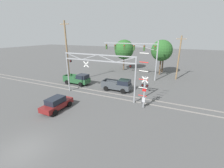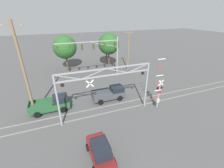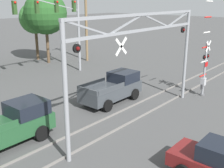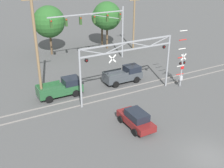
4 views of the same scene
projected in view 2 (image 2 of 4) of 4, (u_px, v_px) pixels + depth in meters
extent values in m
cube|color=gray|center=(106.00, 113.00, 18.83)|extent=(80.00, 0.08, 0.10)
cube|color=gray|center=(103.00, 107.00, 20.05)|extent=(80.00, 0.08, 0.10)
cylinder|color=gray|center=(58.00, 102.00, 15.57)|extent=(0.20, 0.20, 6.11)
cylinder|color=gray|center=(146.00, 86.00, 19.05)|extent=(0.20, 0.20, 6.11)
cube|color=gray|center=(106.00, 76.00, 16.38)|extent=(10.93, 0.14, 0.14)
cube|color=gray|center=(106.00, 69.00, 16.03)|extent=(10.93, 0.14, 0.14)
cube|color=gray|center=(68.00, 77.00, 14.90)|extent=(2.71, 0.08, 0.88)
cube|color=gray|center=(94.00, 74.00, 15.77)|extent=(2.71, 0.08, 0.88)
cube|color=gray|center=(117.00, 71.00, 16.64)|extent=(2.71, 0.08, 0.88)
cube|color=gray|center=(139.00, 68.00, 17.51)|extent=(2.71, 0.08, 0.88)
cylinder|color=black|center=(62.00, 85.00, 15.02)|extent=(0.38, 0.10, 0.38)
sphere|color=#590C0C|center=(62.00, 85.00, 14.96)|extent=(0.18, 0.18, 0.18)
cylinder|color=gray|center=(62.00, 83.00, 14.92)|extent=(0.04, 0.04, 0.10)
cylinder|color=black|center=(143.00, 73.00, 18.04)|extent=(0.38, 0.10, 0.38)
sphere|color=#590C0C|center=(143.00, 73.00, 17.98)|extent=(0.18, 0.18, 0.18)
cylinder|color=gray|center=(143.00, 71.00, 17.94)|extent=(0.04, 0.04, 0.10)
cube|color=white|center=(90.00, 84.00, 15.95)|extent=(0.88, 0.03, 0.88)
cube|color=white|center=(90.00, 84.00, 15.95)|extent=(0.88, 0.03, 0.88)
cylinder|color=black|center=(90.00, 84.00, 15.93)|extent=(0.04, 0.04, 0.02)
cylinder|color=gray|center=(159.00, 94.00, 19.23)|extent=(0.16, 0.16, 4.00)
cylinder|color=#59595B|center=(157.00, 107.00, 20.07)|extent=(0.35, 0.35, 0.10)
cube|color=white|center=(161.00, 83.00, 18.44)|extent=(0.78, 0.03, 0.78)
cube|color=white|center=(161.00, 83.00, 18.44)|extent=(0.78, 0.03, 0.78)
cylinder|color=black|center=(161.00, 83.00, 18.41)|extent=(0.04, 0.04, 0.02)
cylinder|color=black|center=(158.00, 88.00, 18.76)|extent=(0.32, 0.09, 0.32)
sphere|color=#590C0C|center=(158.00, 88.00, 18.71)|extent=(0.16, 0.16, 0.16)
cylinder|color=black|center=(161.00, 88.00, 18.94)|extent=(0.32, 0.09, 0.32)
sphere|color=#590C0C|center=(162.00, 88.00, 18.89)|extent=(0.16, 0.16, 0.16)
cube|color=gray|center=(160.00, 88.00, 18.85)|extent=(0.64, 0.06, 0.06)
cube|color=red|center=(159.00, 92.00, 19.00)|extent=(0.44, 0.02, 0.32)
cube|color=#B2B2B7|center=(158.00, 100.00, 19.64)|extent=(0.36, 0.28, 0.56)
cylinder|color=red|center=(157.00, 97.00, 19.36)|extent=(1.02, 0.09, 0.12)
cylinder|color=white|center=(158.00, 90.00, 18.92)|extent=(1.02, 0.09, 0.12)
cylinder|color=red|center=(159.00, 83.00, 18.47)|extent=(1.02, 0.09, 0.12)
cylinder|color=white|center=(160.00, 76.00, 18.03)|extent=(1.02, 0.09, 0.12)
cylinder|color=red|center=(161.00, 68.00, 17.58)|extent=(1.02, 0.09, 0.12)
cylinder|color=white|center=(162.00, 59.00, 17.14)|extent=(1.02, 0.09, 0.12)
cube|color=#3F3F42|center=(156.00, 103.00, 19.73)|extent=(0.24, 0.12, 0.36)
cylinder|color=gray|center=(117.00, 57.00, 28.68)|extent=(0.24, 0.24, 7.57)
cube|color=gray|center=(88.00, 42.00, 25.53)|extent=(11.07, 0.14, 0.14)
cube|color=gray|center=(103.00, 44.00, 26.68)|extent=(5.55, 0.08, 1.28)
cylinder|color=gray|center=(57.00, 45.00, 23.96)|extent=(0.04, 0.04, 0.30)
cube|color=#28471E|center=(57.00, 49.00, 24.24)|extent=(0.30, 0.26, 1.02)
sphere|color=red|center=(57.00, 47.00, 23.94)|extent=(0.18, 0.18, 0.18)
cylinder|color=gray|center=(70.00, 44.00, 24.61)|extent=(0.04, 0.04, 0.30)
cube|color=#28471E|center=(70.00, 48.00, 24.90)|extent=(0.30, 0.26, 1.02)
sphere|color=red|center=(70.00, 46.00, 24.59)|extent=(0.18, 0.18, 0.18)
cylinder|color=gray|center=(82.00, 43.00, 25.26)|extent=(0.04, 0.04, 0.30)
cube|color=#28471E|center=(82.00, 47.00, 25.55)|extent=(0.30, 0.26, 1.02)
sphere|color=red|center=(82.00, 45.00, 25.24)|extent=(0.18, 0.18, 0.18)
cylinder|color=gray|center=(93.00, 42.00, 25.92)|extent=(0.04, 0.04, 0.30)
cube|color=#28471E|center=(94.00, 46.00, 26.20)|extent=(0.30, 0.26, 1.02)
sphere|color=red|center=(94.00, 44.00, 25.90)|extent=(0.18, 0.18, 0.18)
cylinder|color=gray|center=(104.00, 42.00, 26.57)|extent=(0.04, 0.04, 0.30)
cube|color=#28471E|center=(105.00, 46.00, 26.85)|extent=(0.30, 0.26, 1.02)
sphere|color=red|center=(105.00, 44.00, 26.55)|extent=(0.18, 0.18, 0.18)
cylinder|color=gray|center=(115.00, 41.00, 27.22)|extent=(0.04, 0.04, 0.30)
cube|color=#28471E|center=(115.00, 45.00, 27.50)|extent=(0.30, 0.26, 1.02)
sphere|color=red|center=(115.00, 43.00, 27.20)|extent=(0.18, 0.18, 0.18)
cube|color=#3D4247|center=(108.00, 95.00, 21.54)|extent=(4.66, 1.82, 0.82)
cube|color=black|center=(117.00, 88.00, 21.64)|extent=(1.74, 1.68, 0.71)
cube|color=#3D4247|center=(104.00, 95.00, 20.25)|extent=(2.53, 0.08, 0.32)
cube|color=#3D4247|center=(100.00, 90.00, 21.72)|extent=(2.53, 0.08, 0.32)
cube|color=#3D4247|center=(93.00, 94.00, 20.56)|extent=(0.10, 1.74, 0.32)
cylinder|color=black|center=(120.00, 98.00, 21.41)|extent=(0.78, 0.24, 0.78)
cylinder|color=black|center=(115.00, 93.00, 22.96)|extent=(0.78, 0.24, 0.78)
cylinder|color=black|center=(101.00, 102.00, 20.47)|extent=(0.78, 0.24, 0.78)
cylinder|color=black|center=(97.00, 96.00, 22.03)|extent=(0.78, 0.24, 0.78)
cube|color=#23512D|center=(50.00, 105.00, 19.01)|extent=(4.82, 1.82, 0.82)
cube|color=black|center=(60.00, 98.00, 19.12)|extent=(1.80, 1.68, 0.71)
cube|color=#23512D|center=(40.00, 107.00, 17.71)|extent=(2.63, 0.08, 0.32)
cube|color=#23512D|center=(41.00, 100.00, 19.17)|extent=(2.63, 0.08, 0.32)
cube|color=#23512D|center=(28.00, 105.00, 18.00)|extent=(0.10, 1.74, 0.32)
cylinder|color=black|center=(63.00, 110.00, 18.89)|extent=(0.78, 0.24, 0.78)
cylinder|color=black|center=(62.00, 102.00, 20.44)|extent=(0.78, 0.24, 0.78)
cylinder|color=black|center=(37.00, 115.00, 17.92)|extent=(0.78, 0.24, 0.78)
cylinder|color=black|center=(38.00, 107.00, 19.48)|extent=(0.78, 0.24, 0.78)
cube|color=maroon|center=(100.00, 153.00, 12.76)|extent=(1.64, 4.07, 0.58)
cube|color=black|center=(101.00, 149.00, 12.35)|extent=(1.39, 2.11, 0.67)
cylinder|color=black|center=(88.00, 147.00, 13.64)|extent=(0.24, 0.67, 0.67)
cylinder|color=black|center=(105.00, 142.00, 14.18)|extent=(0.24, 0.67, 0.67)
cylinder|color=black|center=(115.00, 164.00, 12.12)|extent=(0.24, 0.67, 0.67)
cylinder|color=brown|center=(24.00, 72.00, 16.66)|extent=(0.28, 0.28, 10.91)
cube|color=brown|center=(12.00, 26.00, 14.58)|extent=(1.80, 0.12, 0.12)
cylinder|color=silver|center=(2.00, 25.00, 14.27)|extent=(0.08, 0.08, 0.12)
cylinder|color=silver|center=(21.00, 24.00, 14.80)|extent=(0.08, 0.08, 0.12)
cylinder|color=brown|center=(128.00, 50.00, 32.02)|extent=(0.28, 0.28, 8.44)
cube|color=brown|center=(129.00, 33.00, 30.47)|extent=(1.80, 0.12, 0.12)
cylinder|color=silver|center=(126.00, 32.00, 30.16)|extent=(0.08, 0.08, 0.12)
cylinder|color=silver|center=(133.00, 32.00, 30.69)|extent=(0.08, 0.08, 0.12)
cylinder|color=brown|center=(67.00, 63.00, 32.17)|extent=(0.32, 0.32, 3.43)
sphere|color=#265623|center=(65.00, 47.00, 30.73)|extent=(4.77, 4.77, 4.77)
cylinder|color=brown|center=(109.00, 60.00, 33.91)|extent=(0.32, 0.32, 3.79)
sphere|color=#265623|center=(109.00, 44.00, 32.42)|extent=(4.51, 4.51, 4.51)
cylinder|color=brown|center=(107.00, 58.00, 36.02)|extent=(0.32, 0.32, 3.52)
sphere|color=#387533|center=(106.00, 45.00, 34.74)|extent=(3.50, 3.50, 3.50)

